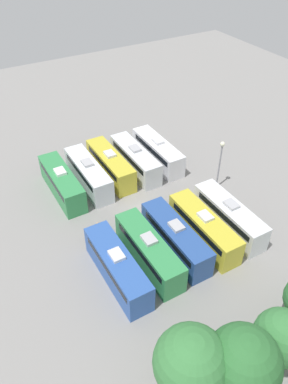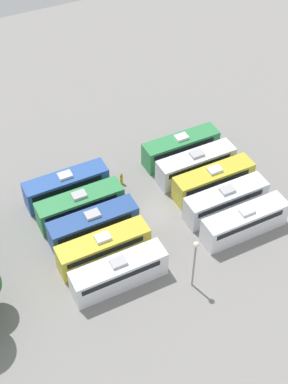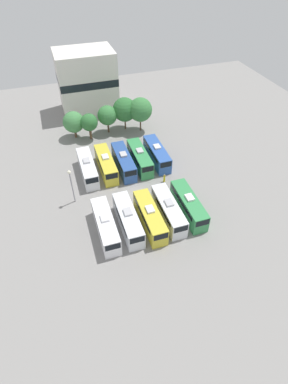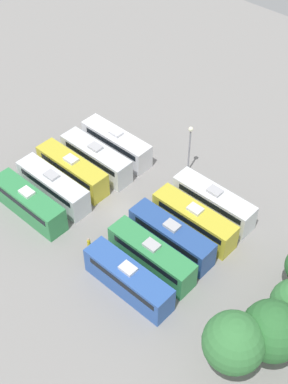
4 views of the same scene
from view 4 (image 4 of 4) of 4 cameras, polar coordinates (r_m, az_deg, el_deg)
name	(u,v)px [view 4 (image 4 of 4)]	position (r m, az deg, el deg)	size (l,w,h in m)	color
ground_plane	(121,212)	(61.52, -2.45, -2.18)	(109.22, 109.22, 0.00)	gray
bus_0	(117,143)	(67.83, -2.94, 5.22)	(2.61, 10.04, 3.62)	white
bus_1	(96,158)	(65.89, -5.10, 3.67)	(2.61, 10.04, 3.62)	silver
bus_2	(72,170)	(64.54, -7.64, 2.36)	(2.61, 10.04, 3.62)	gold
bus_3	(53,186)	(62.84, -9.65, 0.65)	(2.61, 10.04, 3.62)	silver
bus_4	(29,203)	(61.40, -12.15, -1.13)	(2.61, 10.04, 3.62)	#338C4C
bus_5	(214,202)	(60.65, 7.44, -1.03)	(2.61, 10.04, 3.62)	silver
bus_6	(194,220)	(58.52, 5.39, -2.96)	(2.61, 10.04, 3.62)	gold
bus_7	(172,236)	(56.77, 2.96, -4.72)	(2.61, 10.04, 3.62)	#284C93
bus_8	(152,256)	(55.04, 0.82, -6.80)	(2.61, 10.04, 3.62)	#338C4C
bus_9	(129,279)	(53.29, -1.66, -9.25)	(2.61, 10.04, 3.62)	#2D56A8
worker_person	(89,244)	(57.57, -5.89, -5.57)	(0.36, 0.36, 1.73)	gold
light_pole	(190,141)	(63.63, 4.92, 5.41)	(0.60, 0.60, 6.85)	gray
tree_3	(272,331)	(47.69, 13.50, -14.21)	(5.40, 5.40, 7.64)	brown
tree_4	(234,343)	(46.18, 9.55, -15.55)	(5.35, 5.35, 7.89)	brown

